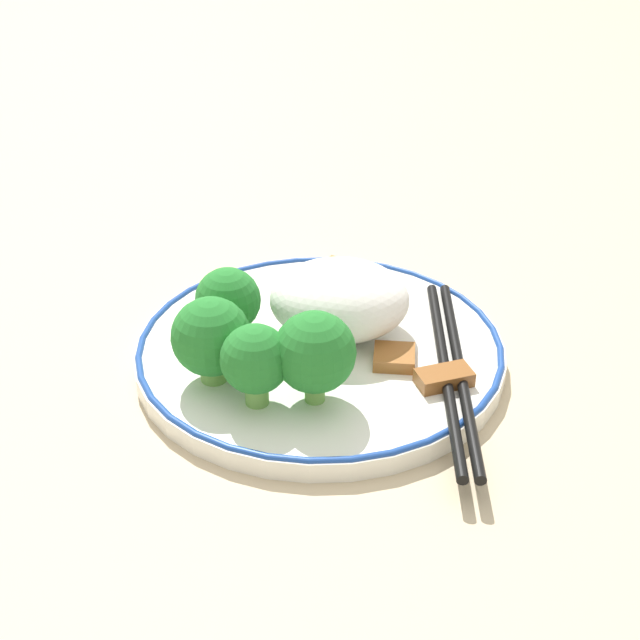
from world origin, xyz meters
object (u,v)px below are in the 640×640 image
at_px(broccoli_back_right, 255,360).
at_px(broccoli_mid_left, 314,353).
at_px(broccoli_back_center, 211,338).
at_px(plate, 320,350).
at_px(broccoli_back_left, 227,304).
at_px(chopsticks, 452,370).

distance_m(broccoli_back_right, broccoli_mid_left, 0.04).
height_order(broccoli_back_center, broccoli_back_right, broccoli_back_center).
height_order(plate, broccoli_back_left, broccoli_back_left).
xyz_separation_m(broccoli_back_right, broccoli_mid_left, (0.04, 0.00, 0.00)).
xyz_separation_m(broccoli_back_right, chopsticks, (0.13, 0.04, -0.03)).
bearing_deg(broccoli_back_left, chopsticks, -11.04).
relative_size(plate, broccoli_back_center, 4.37).
relative_size(plate, broccoli_back_left, 4.61).
bearing_deg(broccoli_back_center, broccoli_mid_left, -16.13).
distance_m(broccoli_back_center, chopsticks, 0.17).
bearing_deg(broccoli_mid_left, broccoli_back_right, -172.41).
xyz_separation_m(broccoli_back_left, broccoli_mid_left, (0.07, -0.06, 0.00)).
bearing_deg(broccoli_back_right, broccoli_back_center, 142.09).
bearing_deg(broccoli_back_left, broccoli_back_center, -95.80).
xyz_separation_m(broccoli_back_center, broccoli_mid_left, (0.07, -0.02, 0.00)).
relative_size(plate, chopsticks, 1.19).
distance_m(broccoli_back_left, chopsticks, 0.16).
xyz_separation_m(broccoli_back_left, broccoli_back_right, (0.03, -0.07, 0.00)).
distance_m(broccoli_back_right, chopsticks, 0.14).
xyz_separation_m(plate, chopsticks, (0.09, -0.03, 0.01)).
xyz_separation_m(broccoli_back_center, broccoli_back_right, (0.03, -0.03, -0.00)).
distance_m(broccoli_back_center, broccoli_back_right, 0.04).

